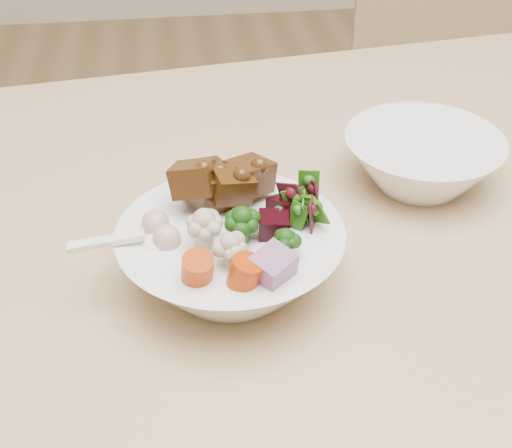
% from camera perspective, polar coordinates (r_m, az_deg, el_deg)
% --- Properties ---
extents(chair_far, '(0.48, 0.48, 0.91)m').
position_cam_1_polar(chair_far, '(1.56, 15.40, 7.56)').
color(chair_far, tan).
rests_on(chair_far, ground).
extents(food_bowl, '(0.20, 0.20, 0.11)m').
position_cam_1_polar(food_bowl, '(0.63, -1.90, -2.30)').
color(food_bowl, white).
rests_on(food_bowl, dining_table).
extents(soup_spoon, '(0.09, 0.03, 0.02)m').
position_cam_1_polar(soup_spoon, '(0.61, -8.82, -1.47)').
color(soup_spoon, white).
rests_on(soup_spoon, food_bowl).
extents(side_bowl, '(0.17, 0.17, 0.06)m').
position_cam_1_polar(side_bowl, '(0.78, 13.12, 4.92)').
color(side_bowl, white).
rests_on(side_bowl, dining_table).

